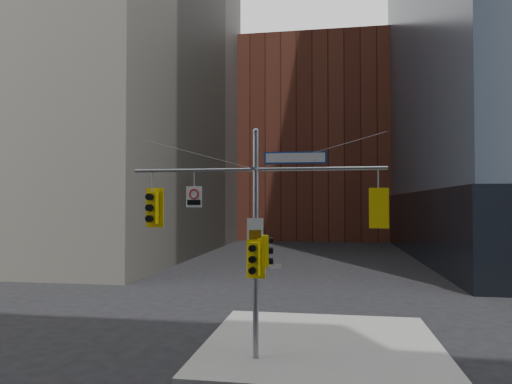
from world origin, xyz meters
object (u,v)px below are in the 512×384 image
(traffic_light_east_arm, at_px, (378,208))
(regulatory_sign_arm, at_px, (194,196))
(traffic_light_west_arm, at_px, (152,208))
(signal_assembly, at_px, (256,220))
(street_sign_blade, at_px, (295,158))
(traffic_light_pole_front, at_px, (254,259))
(traffic_light_pole_side, at_px, (266,251))

(traffic_light_east_arm, xyz_separation_m, regulatory_sign_arm, (-5.72, -0.02, 0.37))
(traffic_light_west_arm, distance_m, traffic_light_east_arm, 7.13)
(signal_assembly, height_order, traffic_light_west_arm, signal_assembly)
(street_sign_blade, bearing_deg, regulatory_sign_arm, 178.40)
(signal_assembly, bearing_deg, street_sign_blade, 0.16)
(traffic_light_east_arm, height_order, traffic_light_pole_front, traffic_light_east_arm)
(traffic_light_west_arm, relative_size, regulatory_sign_arm, 1.94)
(traffic_light_east_arm, distance_m, traffic_light_pole_front, 4.04)
(traffic_light_east_arm, height_order, traffic_light_pole_side, traffic_light_east_arm)
(traffic_light_pole_side, relative_size, street_sign_blade, 0.50)
(traffic_light_east_arm, relative_size, traffic_light_pole_side, 1.25)
(traffic_light_west_arm, xyz_separation_m, traffic_light_east_arm, (7.13, -0.01, 0.00))
(traffic_light_east_arm, distance_m, traffic_light_pole_side, 3.65)
(traffic_light_west_arm, distance_m, traffic_light_pole_front, 3.75)
(traffic_light_west_arm, bearing_deg, traffic_light_east_arm, 5.14)
(street_sign_blade, height_order, regulatory_sign_arm, street_sign_blade)
(signal_assembly, bearing_deg, traffic_light_pole_side, 3.06)
(signal_assembly, relative_size, street_sign_blade, 4.13)
(traffic_light_west_arm, xyz_separation_m, regulatory_sign_arm, (1.41, -0.03, 0.37))
(traffic_light_pole_front, height_order, regulatory_sign_arm, regulatory_sign_arm)
(traffic_light_pole_front, relative_size, street_sign_blade, 0.64)
(traffic_light_east_arm, bearing_deg, street_sign_blade, 0.47)
(traffic_light_east_arm, relative_size, regulatory_sign_arm, 1.79)
(traffic_light_east_arm, xyz_separation_m, traffic_light_pole_front, (-3.72, -0.27, -1.55))
(traffic_light_pole_side, bearing_deg, traffic_light_pole_front, 117.42)
(traffic_light_east_arm, bearing_deg, regulatory_sign_arm, 0.73)
(traffic_light_pole_front, bearing_deg, traffic_light_pole_side, 49.61)
(traffic_light_pole_front, xyz_separation_m, regulatory_sign_arm, (-1.99, 0.25, 1.92))
(traffic_light_pole_front, distance_m, regulatory_sign_arm, 2.78)
(traffic_light_pole_side, xyz_separation_m, street_sign_blade, (0.92, -0.01, 2.88))
(traffic_light_west_arm, distance_m, street_sign_blade, 4.89)
(traffic_light_east_arm, bearing_deg, traffic_light_pole_side, 0.25)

